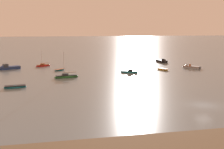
# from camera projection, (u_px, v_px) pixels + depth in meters

# --- Properties ---
(ground_plane) EXTENTS (800.00, 800.00, 0.00)m
(ground_plane) POSITION_uv_depth(u_px,v_px,m) (204.00, 105.00, 44.84)
(ground_plane) COLOR slate
(motorboat_moored_0) EXTENTS (6.99, 4.64, 2.52)m
(motorboat_moored_0) POSITION_uv_depth(u_px,v_px,m) (7.00, 68.00, 83.80)
(motorboat_moored_0) COLOR navy
(motorboat_moored_0) RESTS_ON ground
(rowboat_moored_1) EXTENTS (2.82, 4.53, 0.68)m
(rowboat_moored_1) POSITION_uv_depth(u_px,v_px,m) (163.00, 69.00, 82.79)
(rowboat_moored_1) COLOR gold
(rowboat_moored_1) RESTS_ON ground
(sailboat_moored_0) EXTENTS (5.29, 3.93, 5.79)m
(sailboat_moored_0) POSITION_uv_depth(u_px,v_px,m) (129.00, 72.00, 77.44)
(sailboat_moored_0) COLOR #197084
(sailboat_moored_0) RESTS_ON ground
(sailboat_moored_1) EXTENTS (6.34, 2.96, 6.83)m
(sailboat_moored_1) POSITION_uv_depth(u_px,v_px,m) (66.00, 76.00, 69.82)
(sailboat_moored_1) COLOR #23602D
(sailboat_moored_1) RESTS_ON ground
(sailboat_moored_2) EXTENTS (5.12, 3.61, 5.56)m
(sailboat_moored_2) POSITION_uv_depth(u_px,v_px,m) (43.00, 66.00, 90.65)
(sailboat_moored_2) COLOR red
(sailboat_moored_2) RESTS_ON ground
(rowboat_moored_4) EXTENTS (3.60, 3.59, 0.60)m
(rowboat_moored_4) POSITION_uv_depth(u_px,v_px,m) (60.00, 70.00, 81.63)
(rowboat_moored_4) COLOR #197084
(rowboat_moored_4) RESTS_ON ground
(motorboat_moored_2) EXTENTS (2.57, 6.55, 2.19)m
(motorboat_moored_2) POSITION_uv_depth(u_px,v_px,m) (163.00, 62.00, 100.73)
(motorboat_moored_2) COLOR black
(motorboat_moored_2) RESTS_ON ground
(rowboat_moored_5) EXTENTS (4.71, 2.16, 0.72)m
(rowboat_moored_5) POSITION_uv_depth(u_px,v_px,m) (15.00, 87.00, 57.82)
(rowboat_moored_5) COLOR #197084
(rowboat_moored_5) RESTS_ON ground
(motorboat_moored_3) EXTENTS (5.11, 5.80, 1.98)m
(motorboat_moored_3) POSITION_uv_depth(u_px,v_px,m) (189.00, 67.00, 86.56)
(motorboat_moored_3) COLOR gray
(motorboat_moored_3) RESTS_ON ground
(channel_buoy) EXTENTS (0.90, 0.90, 2.30)m
(channel_buoy) POSITION_uv_depth(u_px,v_px,m) (132.00, 58.00, 113.04)
(channel_buoy) COLOR gold
(channel_buoy) RESTS_ON ground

